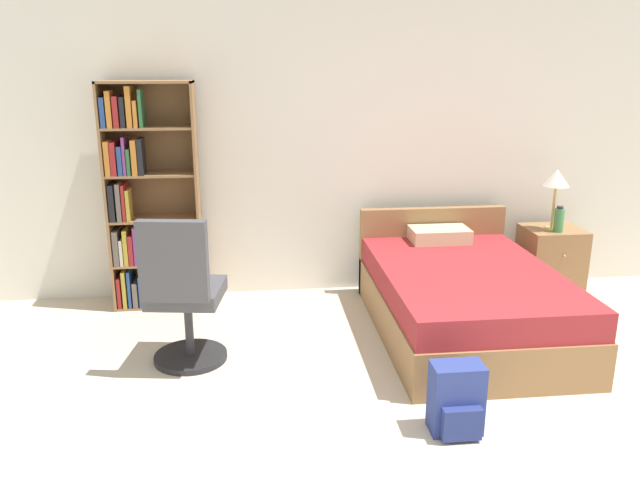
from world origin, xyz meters
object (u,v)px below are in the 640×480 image
bookshelf (142,199)px  bed (462,297)px  office_chair (183,297)px  water_bottle (559,220)px  table_lamp (556,181)px  backpack_blue (457,400)px  nightstand (550,261)px

bookshelf → bed: bookshelf is taller
bookshelf → office_chair: (0.43, -1.19, -0.42)m
bookshelf → office_chair: size_ratio=1.74×
water_bottle → office_chair: bearing=-162.9°
table_lamp → backpack_blue: size_ratio=1.29×
nightstand → backpack_blue: (-1.54, -2.05, -0.11)m
backpack_blue → bookshelf: bearing=133.0°
bookshelf → water_bottle: size_ratio=8.35×
bookshelf → bed: (2.51, -0.83, -0.66)m
nightstand → water_bottle: water_bottle is taller
nightstand → backpack_blue: size_ratio=1.47×
nightstand → backpack_blue: nightstand is taller
table_lamp → water_bottle: table_lamp is taller
bed → table_lamp: bearing=33.3°
office_chair → table_lamp: bearing=18.3°
bookshelf → nightstand: size_ratio=3.09×
bookshelf → backpack_blue: 3.06m
nightstand → bookshelf: bearing=178.0°
bookshelf → backpack_blue: bookshelf is taller
table_lamp → office_chair: bearing=-161.7°
bed → water_bottle: bearing=29.9°
office_chair → bookshelf: bearing=109.8°
nightstand → water_bottle: (-0.02, -0.11, 0.41)m
table_lamp → backpack_blue: bearing=-126.7°
office_chair → nightstand: office_chair is taller
bed → office_chair: (-2.08, -0.36, 0.24)m
water_bottle → backpack_blue: size_ratio=0.54×
office_chair → backpack_blue: office_chair is taller
bed → water_bottle: water_bottle is taller
table_lamp → backpack_blue: 2.65m
table_lamp → water_bottle: size_ratio=2.37×
bed → office_chair: 2.13m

